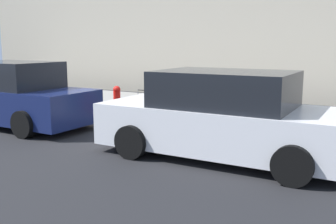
# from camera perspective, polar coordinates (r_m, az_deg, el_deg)

# --- Properties ---
(ground_plane) EXTENTS (40.00, 40.00, 0.00)m
(ground_plane) POSITION_cam_1_polar(r_m,az_deg,el_deg) (11.08, -10.50, -1.29)
(ground_plane) COLOR black
(sidewalk_curb) EXTENTS (18.00, 5.00, 0.14)m
(sidewalk_curb) POSITION_cam_1_polar(r_m,az_deg,el_deg) (13.03, -3.38, 0.84)
(sidewalk_curb) COLOR gray
(sidewalk_curb) RESTS_ON ground_plane
(suitcase_maroon_0) EXTENTS (0.47, 0.23, 0.81)m
(suitcase_maroon_0) POSITION_cam_1_polar(r_m,az_deg,el_deg) (9.43, 9.52, -0.02)
(suitcase_maroon_0) COLOR maroon
(suitcase_maroon_0) RESTS_ON sidewalk_curb
(suitcase_navy_1) EXTENTS (0.39, 0.26, 0.71)m
(suitcase_navy_1) POSITION_cam_1_polar(r_m,az_deg,el_deg) (9.60, 6.36, -0.06)
(suitcase_navy_1) COLOR navy
(suitcase_navy_1) RESTS_ON sidewalk_curb
(suitcase_teal_2) EXTENTS (0.42, 0.23, 0.91)m
(suitcase_teal_2) POSITION_cam_1_polar(r_m,az_deg,el_deg) (9.79, 3.47, 0.21)
(suitcase_teal_2) COLOR #0F606B
(suitcase_teal_2) RESTS_ON sidewalk_curb
(suitcase_red_3) EXTENTS (0.42, 0.21, 0.87)m
(suitcase_red_3) POSITION_cam_1_polar(r_m,az_deg,el_deg) (10.12, 0.98, 0.26)
(suitcase_red_3) COLOR red
(suitcase_red_3) RESTS_ON sidewalk_curb
(suitcase_olive_4) EXTENTS (0.36, 0.24, 0.95)m
(suitcase_olive_4) POSITION_cam_1_polar(r_m,az_deg,el_deg) (10.38, -1.45, 0.88)
(suitcase_olive_4) COLOR #59601E
(suitcase_olive_4) RESTS_ON sidewalk_curb
(suitcase_black_5) EXTENTS (0.39, 0.20, 0.77)m
(suitcase_black_5) POSITION_cam_1_polar(r_m,az_deg,el_deg) (10.67, -3.70, 0.65)
(suitcase_black_5) COLOR black
(suitcase_black_5) RESTS_ON sidewalk_curb
(fire_hydrant) EXTENTS (0.39, 0.21, 0.83)m
(fire_hydrant) POSITION_cam_1_polar(r_m,az_deg,el_deg) (11.09, -7.51, 1.79)
(fire_hydrant) COLOR red
(fire_hydrant) RESTS_ON sidewalk_curb
(bollard_post) EXTENTS (0.15, 0.15, 0.68)m
(bollard_post) POSITION_cam_1_polar(r_m,az_deg,el_deg) (11.33, -10.18, 1.43)
(bollard_post) COLOR brown
(bollard_post) RESTS_ON sidewalk_curb
(parking_meter) EXTENTS (0.12, 0.09, 1.27)m
(parking_meter) POSITION_cam_1_polar(r_m,az_deg,el_deg) (9.22, 17.91, 2.24)
(parking_meter) COLOR slate
(parking_meter) RESTS_ON sidewalk_curb
(parked_car_white_0) EXTENTS (4.76, 2.18, 1.64)m
(parked_car_white_0) POSITION_cam_1_polar(r_m,az_deg,el_deg) (7.36, 8.29, -0.78)
(parked_car_white_0) COLOR silver
(parked_car_white_0) RESTS_ON ground_plane
(parked_car_navy_1) EXTENTS (4.69, 2.01, 1.68)m
(parked_car_navy_1) POSITION_cam_1_polar(r_m,az_deg,el_deg) (11.04, -21.92, 2.23)
(parked_car_navy_1) COLOR #141E4C
(parked_car_navy_1) RESTS_ON ground_plane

